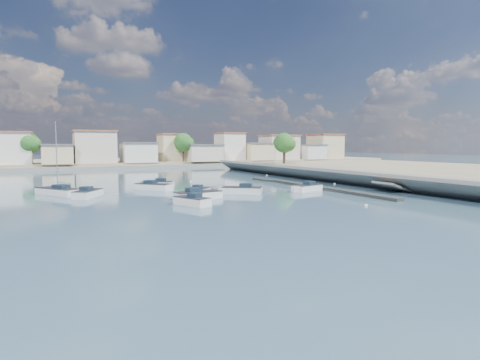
{
  "coord_description": "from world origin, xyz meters",
  "views": [
    {
      "loc": [
        -26.66,
        -33.37,
        6.0
      ],
      "look_at": [
        -3.69,
        13.87,
        1.4
      ],
      "focal_mm": 30.0,
      "sensor_mm": 36.0,
      "label": 1
    }
  ],
  "objects_px": {
    "motorboat_f": "(156,184)",
    "motorboat_h": "(200,195)",
    "motorboat_e": "(89,194)",
    "motorboat_b": "(200,192)",
    "motorboat_g": "(155,187)",
    "sailboat": "(57,191)",
    "motorboat_d": "(306,188)",
    "motorboat_a": "(190,201)",
    "motorboat_c": "(240,190)"
  },
  "relations": [
    {
      "from": "motorboat_b",
      "to": "sailboat",
      "type": "bearing_deg",
      "value": 153.25
    },
    {
      "from": "motorboat_b",
      "to": "sailboat",
      "type": "distance_m",
      "value": 17.39
    },
    {
      "from": "motorboat_e",
      "to": "motorboat_g",
      "type": "bearing_deg",
      "value": 23.8
    },
    {
      "from": "motorboat_d",
      "to": "motorboat_f",
      "type": "height_order",
      "value": "same"
    },
    {
      "from": "motorboat_h",
      "to": "motorboat_g",
      "type": "bearing_deg",
      "value": 102.36
    },
    {
      "from": "motorboat_a",
      "to": "motorboat_b",
      "type": "xyz_separation_m",
      "value": [
        3.71,
        7.38,
        -0.0
      ]
    },
    {
      "from": "motorboat_c",
      "to": "sailboat",
      "type": "distance_m",
      "value": 22.24
    },
    {
      "from": "motorboat_h",
      "to": "sailboat",
      "type": "distance_m",
      "value": 18.11
    },
    {
      "from": "motorboat_e",
      "to": "motorboat_h",
      "type": "height_order",
      "value": "same"
    },
    {
      "from": "motorboat_d",
      "to": "sailboat",
      "type": "height_order",
      "value": "sailboat"
    },
    {
      "from": "motorboat_c",
      "to": "motorboat_g",
      "type": "height_order",
      "value": "same"
    },
    {
      "from": "motorboat_c",
      "to": "motorboat_g",
      "type": "relative_size",
      "value": 1.01
    },
    {
      "from": "motorboat_f",
      "to": "motorboat_h",
      "type": "xyz_separation_m",
      "value": [
        1.34,
        -14.52,
        0.0
      ]
    },
    {
      "from": "motorboat_b",
      "to": "motorboat_f",
      "type": "relative_size",
      "value": 0.8
    },
    {
      "from": "motorboat_c",
      "to": "motorboat_a",
      "type": "bearing_deg",
      "value": -142.98
    },
    {
      "from": "motorboat_f",
      "to": "motorboat_d",
      "type": "bearing_deg",
      "value": -40.18
    },
    {
      "from": "motorboat_f",
      "to": "motorboat_g",
      "type": "relative_size",
      "value": 0.92
    },
    {
      "from": "motorboat_b",
      "to": "motorboat_d",
      "type": "xyz_separation_m",
      "value": [
        13.82,
        -2.29,
        -0.0
      ]
    },
    {
      "from": "motorboat_e",
      "to": "motorboat_f",
      "type": "relative_size",
      "value": 1.02
    },
    {
      "from": "motorboat_b",
      "to": "motorboat_d",
      "type": "distance_m",
      "value": 14.01
    },
    {
      "from": "motorboat_g",
      "to": "motorboat_h",
      "type": "height_order",
      "value": "same"
    },
    {
      "from": "motorboat_e",
      "to": "motorboat_a",
      "type": "bearing_deg",
      "value": -53.29
    },
    {
      "from": "motorboat_b",
      "to": "motorboat_f",
      "type": "xyz_separation_m",
      "value": [
        -2.42,
        11.43,
        0.0
      ]
    },
    {
      "from": "motorboat_g",
      "to": "sailboat",
      "type": "bearing_deg",
      "value": 179.86
    },
    {
      "from": "motorboat_a",
      "to": "motorboat_b",
      "type": "bearing_deg",
      "value": 63.3
    },
    {
      "from": "motorboat_a",
      "to": "motorboat_h",
      "type": "xyz_separation_m",
      "value": [
        2.63,
        4.29,
        -0.0
      ]
    },
    {
      "from": "motorboat_f",
      "to": "motorboat_h",
      "type": "bearing_deg",
      "value": -84.74
    },
    {
      "from": "motorboat_b",
      "to": "motorboat_g",
      "type": "distance_m",
      "value": 8.54
    },
    {
      "from": "motorboat_d",
      "to": "motorboat_c",
      "type": "bearing_deg",
      "value": 170.79
    },
    {
      "from": "motorboat_f",
      "to": "motorboat_e",
      "type": "bearing_deg",
      "value": -142.55
    },
    {
      "from": "sailboat",
      "to": "motorboat_e",
      "type": "bearing_deg",
      "value": -48.94
    },
    {
      "from": "motorboat_c",
      "to": "motorboat_h",
      "type": "distance_m",
      "value": 6.43
    },
    {
      "from": "motorboat_c",
      "to": "motorboat_g",
      "type": "xyz_separation_m",
      "value": [
        -8.42,
        8.65,
        0.0
      ]
    },
    {
      "from": "motorboat_e",
      "to": "motorboat_d",
      "type": "bearing_deg",
      "value": -13.52
    },
    {
      "from": "motorboat_f",
      "to": "motorboat_h",
      "type": "distance_m",
      "value": 14.58
    },
    {
      "from": "motorboat_e",
      "to": "motorboat_h",
      "type": "xyz_separation_m",
      "value": [
        11.08,
        -7.05,
        0.0
      ]
    },
    {
      "from": "motorboat_d",
      "to": "motorboat_g",
      "type": "bearing_deg",
      "value": 149.75
    },
    {
      "from": "motorboat_a",
      "to": "motorboat_b",
      "type": "distance_m",
      "value": 8.26
    },
    {
      "from": "motorboat_a",
      "to": "motorboat_f",
      "type": "distance_m",
      "value": 18.85
    },
    {
      "from": "motorboat_c",
      "to": "sailboat",
      "type": "bearing_deg",
      "value": 157.04
    },
    {
      "from": "motorboat_d",
      "to": "motorboat_f",
      "type": "bearing_deg",
      "value": 139.82
    },
    {
      "from": "motorboat_b",
      "to": "motorboat_c",
      "type": "relative_size",
      "value": 0.72
    },
    {
      "from": "motorboat_d",
      "to": "motorboat_e",
      "type": "distance_m",
      "value": 26.73
    },
    {
      "from": "motorboat_e",
      "to": "motorboat_g",
      "type": "distance_m",
      "value": 9.51
    },
    {
      "from": "motorboat_b",
      "to": "sailboat",
      "type": "xyz_separation_m",
      "value": [
        -15.53,
        7.83,
        0.03
      ]
    },
    {
      "from": "motorboat_a",
      "to": "motorboat_c",
      "type": "relative_size",
      "value": 0.89
    },
    {
      "from": "motorboat_c",
      "to": "motorboat_b",
      "type": "bearing_deg",
      "value": 170.3
    },
    {
      "from": "motorboat_c",
      "to": "motorboat_h",
      "type": "relative_size",
      "value": 0.84
    },
    {
      "from": "motorboat_b",
      "to": "motorboat_c",
      "type": "bearing_deg",
      "value": -9.7
    },
    {
      "from": "motorboat_a",
      "to": "motorboat_b",
      "type": "relative_size",
      "value": 1.24
    }
  ]
}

